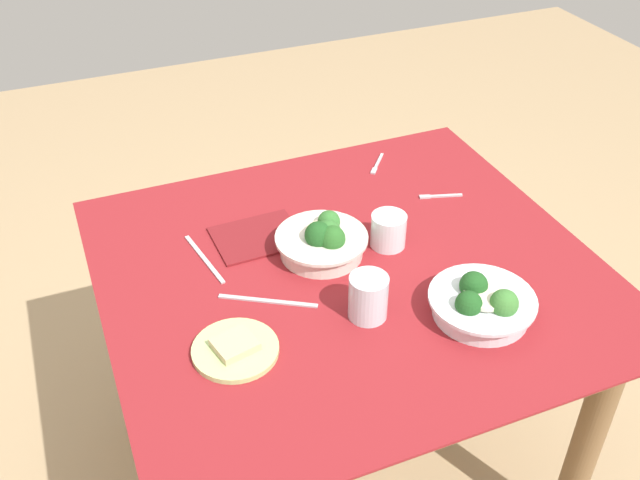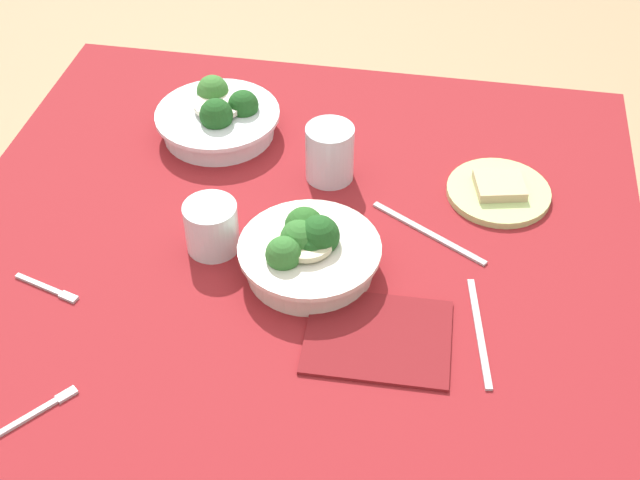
{
  "view_description": "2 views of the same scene",
  "coord_description": "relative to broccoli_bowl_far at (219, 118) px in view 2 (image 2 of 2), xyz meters",
  "views": [
    {
      "loc": [
        0.55,
        1.16,
        1.74
      ],
      "look_at": [
        0.05,
        -0.07,
        0.76
      ],
      "focal_mm": 40.62,
      "sensor_mm": 36.0,
      "label": 1
    },
    {
      "loc": [
        0.21,
        -0.96,
        1.62
      ],
      "look_at": [
        0.05,
        -0.05,
        0.76
      ],
      "focal_mm": 47.26,
      "sensor_mm": 36.0,
      "label": 2
    }
  ],
  "objects": [
    {
      "name": "ground_plane",
      "position": [
        0.19,
        -0.25,
        -0.75
      ],
      "size": [
        6.0,
        6.0,
        0.0
      ],
      "primitive_type": "plane",
      "color": "tan"
    },
    {
      "name": "dining_table",
      "position": [
        0.19,
        -0.25,
        -0.15
      ],
      "size": [
        1.1,
        1.02,
        0.72
      ],
      "color": "maroon",
      "rests_on": "ground_plane"
    },
    {
      "name": "broccoli_bowl_far",
      "position": [
        0.0,
        0.0,
        0.0
      ],
      "size": [
        0.22,
        0.22,
        0.09
      ],
      "color": "white",
      "rests_on": "dining_table"
    },
    {
      "name": "broccoli_bowl_near",
      "position": [
        0.22,
        -0.32,
        0.0
      ],
      "size": [
        0.21,
        0.21,
        0.1
      ],
      "color": "silver",
      "rests_on": "dining_table"
    },
    {
      "name": "bread_side_plate",
      "position": [
        0.5,
        -0.09,
        -0.02
      ],
      "size": [
        0.17,
        0.17,
        0.03
      ],
      "color": "#B7D684",
      "rests_on": "dining_table"
    },
    {
      "name": "water_glass_center",
      "position": [
        0.07,
        -0.29,
        0.01
      ],
      "size": [
        0.08,
        0.08,
        0.08
      ],
      "primitive_type": "cylinder",
      "color": "silver",
      "rests_on": "dining_table"
    },
    {
      "name": "water_glass_side",
      "position": [
        0.22,
        -0.09,
        0.02
      ],
      "size": [
        0.08,
        0.08,
        0.1
      ],
      "primitive_type": "cylinder",
      "color": "silver",
      "rests_on": "dining_table"
    },
    {
      "name": "fork_by_far_bowl",
      "position": [
        -0.07,
        -0.63,
        -0.03
      ],
      "size": [
        0.08,
        0.09,
        0.0
      ],
      "rotation": [
        0.0,
        0.0,
        0.88
      ],
      "color": "#B7B7BC",
      "rests_on": "dining_table"
    },
    {
      "name": "fork_by_near_bowl",
      "position": [
        -0.15,
        -0.43,
        -0.03
      ],
      "size": [
        0.11,
        0.04,
        0.0
      ],
      "rotation": [
        0.0,
        0.0,
        5.99
      ],
      "color": "#B7B7BC",
      "rests_on": "dining_table"
    },
    {
      "name": "table_knife_left",
      "position": [
        0.4,
        -0.21,
        -0.03
      ],
      "size": [
        0.19,
        0.12,
        0.0
      ],
      "primitive_type": "cube",
      "rotation": [
        0.0,
        0.0,
        2.6
      ],
      "color": "#B7B7BC",
      "rests_on": "dining_table"
    },
    {
      "name": "table_knife_right",
      "position": [
        0.49,
        -0.4,
        -0.03
      ],
      "size": [
        0.04,
        0.2,
        0.0
      ],
      "primitive_type": "cube",
      "rotation": [
        0.0,
        0.0,
        1.74
      ],
      "color": "#B7B7BC",
      "rests_on": "dining_table"
    },
    {
      "name": "napkin_folded_upper",
      "position": [
        0.35,
        -0.44,
        -0.03
      ],
      "size": [
        0.21,
        0.17,
        0.01
      ],
      "primitive_type": "cube",
      "rotation": [
        0.0,
        0.0,
        0.03
      ],
      "color": "maroon",
      "rests_on": "dining_table"
    }
  ]
}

